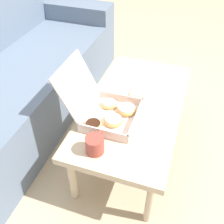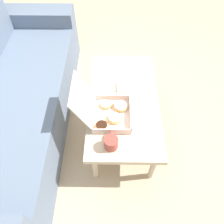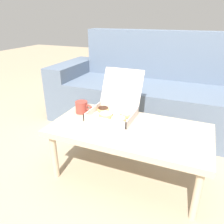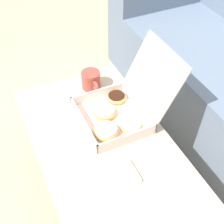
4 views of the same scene
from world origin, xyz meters
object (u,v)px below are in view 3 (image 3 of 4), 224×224
object	(u,v)px
coffee_table	(129,133)
couch	(158,95)
pastry_box	(115,110)
coffee_mug	(82,107)

from	to	relation	value
coffee_table	couch	bearing A→B (deg)	90.00
coffee_table	pastry_box	world-z (taller)	pastry_box
coffee_table	coffee_mug	bearing A→B (deg)	167.16
couch	pastry_box	distance (m)	0.87
coffee_mug	couch	bearing A→B (deg)	64.36
pastry_box	couch	bearing A→B (deg)	79.20
coffee_mug	coffee_table	bearing A→B (deg)	-12.84
couch	coffee_mug	size ratio (longest dim) A/B	16.32
couch	coffee_table	xyz separation A→B (m)	(0.00, -0.97, 0.04)
pastry_box	coffee_mug	world-z (taller)	pastry_box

